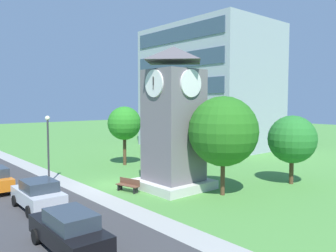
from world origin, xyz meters
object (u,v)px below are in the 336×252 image
(tree_near_tower, at_px, (223,131))
(parked_car_silver, at_px, (38,194))
(park_bench, at_px, (128,185))
(tree_by_building, at_px, (292,139))
(parked_car_black, at_px, (69,230))
(street_lamp, at_px, (48,141))
(clock_tower, at_px, (174,126))
(tree_streetside, at_px, (124,123))

(tree_near_tower, xyz_separation_m, parked_car_silver, (-4.98, -10.31, -3.37))
(park_bench, distance_m, tree_by_building, 12.54)
(tree_by_building, xyz_separation_m, parked_car_black, (0.08, -17.62, -2.49))
(tree_by_building, xyz_separation_m, tree_near_tower, (-1.32, -6.30, 0.88))
(tree_by_building, bearing_deg, tree_near_tower, -101.87)
(parked_car_black, bearing_deg, street_lamp, 162.40)
(tree_by_building, bearing_deg, park_bench, -119.82)
(park_bench, height_order, parked_car_black, parked_car_black)
(tree_by_building, xyz_separation_m, parked_car_silver, (-6.31, -16.61, -2.49))
(parked_car_silver, bearing_deg, tree_by_building, 69.21)
(tree_by_building, distance_m, parked_car_silver, 17.94)
(park_bench, xyz_separation_m, parked_car_black, (6.15, -7.03, 0.40))
(clock_tower, distance_m, tree_near_tower, 3.72)
(tree_by_building, bearing_deg, street_lamp, -131.15)
(park_bench, bearing_deg, tree_by_building, 60.18)
(park_bench, distance_m, parked_car_silver, 6.04)
(street_lamp, xyz_separation_m, tree_by_building, (12.04, 13.77, 0.13))
(park_bench, bearing_deg, clock_tower, 67.57)
(tree_streetside, bearing_deg, tree_near_tower, -4.33)
(clock_tower, bearing_deg, street_lamp, -139.26)
(street_lamp, relative_size, parked_car_black, 1.07)
(clock_tower, relative_size, street_lamp, 1.96)
(tree_near_tower, bearing_deg, tree_streetside, 175.67)
(tree_streetside, bearing_deg, clock_tower, -13.02)
(park_bench, bearing_deg, parked_car_black, -48.83)
(park_bench, distance_m, tree_streetside, 10.64)
(parked_car_black, bearing_deg, clock_tower, 115.95)
(tree_by_building, distance_m, parked_car_black, 17.79)
(park_bench, xyz_separation_m, tree_streetside, (-8.50, 5.29, 3.60))
(clock_tower, height_order, parked_car_black, clock_tower)
(clock_tower, xyz_separation_m, tree_by_building, (4.82, 7.55, -1.10))
(street_lamp, distance_m, tree_by_building, 18.29)
(park_bench, bearing_deg, tree_near_tower, 42.10)
(tree_near_tower, xyz_separation_m, parked_car_black, (1.41, -11.32, -3.37))
(clock_tower, height_order, tree_streetside, clock_tower)
(clock_tower, height_order, street_lamp, clock_tower)
(park_bench, height_order, street_lamp, street_lamp)
(tree_near_tower, relative_size, parked_car_silver, 1.56)
(tree_streetside, xyz_separation_m, parked_car_black, (14.65, -12.32, -3.20))
(tree_streetside, height_order, parked_car_silver, tree_streetside)
(clock_tower, relative_size, parked_car_black, 2.09)
(tree_near_tower, bearing_deg, park_bench, -137.90)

